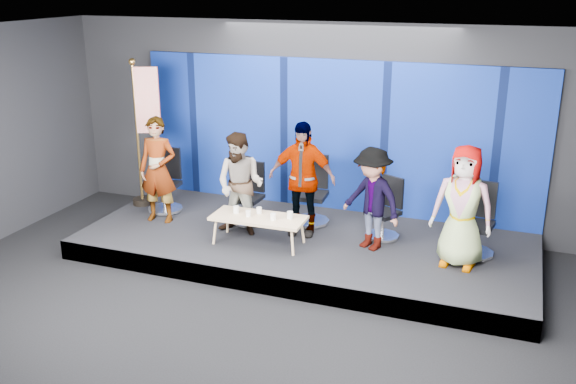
{
  "coord_description": "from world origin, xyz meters",
  "views": [
    {
      "loc": [
        3.01,
        -6.35,
        4.18
      ],
      "look_at": [
        -0.25,
        2.4,
        1.05
      ],
      "focal_mm": 40.0,
      "sensor_mm": 36.0,
      "label": 1
    }
  ],
  "objects_px": {
    "panelist_c": "(302,179)",
    "panelist_d": "(372,199)",
    "panelist_e": "(463,207)",
    "mug_b": "(248,214)",
    "mug_a": "(236,210)",
    "mug_d": "(273,217)",
    "flag_stand": "(145,130)",
    "panelist_a": "(158,170)",
    "panelist_b": "(240,184)",
    "mug_c": "(259,210)",
    "chair_c": "(311,201)",
    "mug_e": "(290,215)",
    "chair_b": "(249,203)",
    "coffee_table": "(258,219)",
    "chair_e": "(475,231)",
    "chair_d": "(385,218)",
    "chair_a": "(166,190)"
  },
  "relations": [
    {
      "from": "mug_b",
      "to": "mug_d",
      "type": "bearing_deg",
      "value": -0.7
    },
    {
      "from": "panelist_d",
      "to": "chair_e",
      "type": "distance_m",
      "value": 1.58
    },
    {
      "from": "chair_d",
      "to": "mug_b",
      "type": "height_order",
      "value": "chair_d"
    },
    {
      "from": "panelist_b",
      "to": "panelist_e",
      "type": "height_order",
      "value": "panelist_e"
    },
    {
      "from": "chair_d",
      "to": "chair_e",
      "type": "bearing_deg",
      "value": 19.43
    },
    {
      "from": "mug_a",
      "to": "mug_b",
      "type": "relative_size",
      "value": 1.15
    },
    {
      "from": "panelist_a",
      "to": "panelist_d",
      "type": "bearing_deg",
      "value": -4.11
    },
    {
      "from": "panelist_a",
      "to": "flag_stand",
      "type": "bearing_deg",
      "value": 128.8
    },
    {
      "from": "panelist_e",
      "to": "coffee_table",
      "type": "bearing_deg",
      "value": -167.05
    },
    {
      "from": "panelist_c",
      "to": "mug_c",
      "type": "xyz_separation_m",
      "value": [
        -0.51,
        -0.5,
        -0.42
      ]
    },
    {
      "from": "mug_a",
      "to": "mug_d",
      "type": "relative_size",
      "value": 1.04
    },
    {
      "from": "mug_c",
      "to": "flag_stand",
      "type": "bearing_deg",
      "value": 161.53
    },
    {
      "from": "mug_d",
      "to": "panelist_c",
      "type": "bearing_deg",
      "value": 73.12
    },
    {
      "from": "panelist_c",
      "to": "flag_stand",
      "type": "height_order",
      "value": "flag_stand"
    },
    {
      "from": "mug_c",
      "to": "chair_b",
      "type": "bearing_deg",
      "value": 125.37
    },
    {
      "from": "panelist_e",
      "to": "mug_b",
      "type": "relative_size",
      "value": 18.75
    },
    {
      "from": "panelist_a",
      "to": "panelist_c",
      "type": "relative_size",
      "value": 0.97
    },
    {
      "from": "panelist_c",
      "to": "panelist_d",
      "type": "relative_size",
      "value": 1.17
    },
    {
      "from": "chair_d",
      "to": "mug_b",
      "type": "distance_m",
      "value": 2.13
    },
    {
      "from": "panelist_d",
      "to": "mug_c",
      "type": "height_order",
      "value": "panelist_d"
    },
    {
      "from": "mug_a",
      "to": "mug_d",
      "type": "bearing_deg",
      "value": -7.43
    },
    {
      "from": "mug_a",
      "to": "mug_e",
      "type": "distance_m",
      "value": 0.86
    },
    {
      "from": "panelist_e",
      "to": "mug_c",
      "type": "bearing_deg",
      "value": -169.69
    },
    {
      "from": "panelist_e",
      "to": "chair_a",
      "type": "bearing_deg",
      "value": -178.62
    },
    {
      "from": "panelist_e",
      "to": "mug_a",
      "type": "distance_m",
      "value": 3.37
    },
    {
      "from": "panelist_a",
      "to": "panelist_b",
      "type": "distance_m",
      "value": 1.51
    },
    {
      "from": "panelist_a",
      "to": "chair_c",
      "type": "xyz_separation_m",
      "value": [
        2.39,
        0.8,
        -0.51
      ]
    },
    {
      "from": "panelist_d",
      "to": "panelist_e",
      "type": "xyz_separation_m",
      "value": [
        1.31,
        -0.15,
        0.09
      ]
    },
    {
      "from": "panelist_b",
      "to": "mug_e",
      "type": "height_order",
      "value": "panelist_b"
    },
    {
      "from": "mug_b",
      "to": "mug_e",
      "type": "distance_m",
      "value": 0.64
    },
    {
      "from": "panelist_e",
      "to": "flag_stand",
      "type": "distance_m",
      "value": 5.55
    },
    {
      "from": "panelist_a",
      "to": "mug_b",
      "type": "relative_size",
      "value": 18.88
    },
    {
      "from": "chair_c",
      "to": "mug_d",
      "type": "relative_size",
      "value": 10.96
    },
    {
      "from": "panelist_c",
      "to": "chair_c",
      "type": "bearing_deg",
      "value": 86.16
    },
    {
      "from": "mug_b",
      "to": "chair_c",
      "type": "bearing_deg",
      "value": 62.86
    },
    {
      "from": "mug_b",
      "to": "mug_e",
      "type": "xyz_separation_m",
      "value": [
        0.62,
        0.14,
        0.01
      ]
    },
    {
      "from": "panelist_a",
      "to": "panelist_d",
      "type": "relative_size",
      "value": 1.13
    },
    {
      "from": "mug_c",
      "to": "mug_e",
      "type": "xyz_separation_m",
      "value": [
        0.52,
        -0.04,
        0.0
      ]
    },
    {
      "from": "panelist_c",
      "to": "mug_b",
      "type": "height_order",
      "value": "panelist_c"
    },
    {
      "from": "panelist_e",
      "to": "flag_stand",
      "type": "relative_size",
      "value": 0.67
    },
    {
      "from": "coffee_table",
      "to": "mug_a",
      "type": "relative_size",
      "value": 13.48
    },
    {
      "from": "panelist_c",
      "to": "panelist_e",
      "type": "height_order",
      "value": "panelist_c"
    },
    {
      "from": "chair_c",
      "to": "coffee_table",
      "type": "height_order",
      "value": "chair_c"
    },
    {
      "from": "panelist_e",
      "to": "mug_d",
      "type": "relative_size",
      "value": 17.07
    },
    {
      "from": "chair_d",
      "to": "mug_d",
      "type": "relative_size",
      "value": 9.4
    },
    {
      "from": "panelist_c",
      "to": "mug_c",
      "type": "bearing_deg",
      "value": -140.0
    },
    {
      "from": "panelist_b",
      "to": "panelist_d",
      "type": "relative_size",
      "value": 1.05
    },
    {
      "from": "mug_e",
      "to": "chair_c",
      "type": "bearing_deg",
      "value": 90.52
    },
    {
      "from": "chair_d",
      "to": "mug_c",
      "type": "xyz_separation_m",
      "value": [
        -1.79,
        -0.79,
        0.17
      ]
    },
    {
      "from": "panelist_b",
      "to": "chair_d",
      "type": "bearing_deg",
      "value": 18.28
    }
  ]
}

